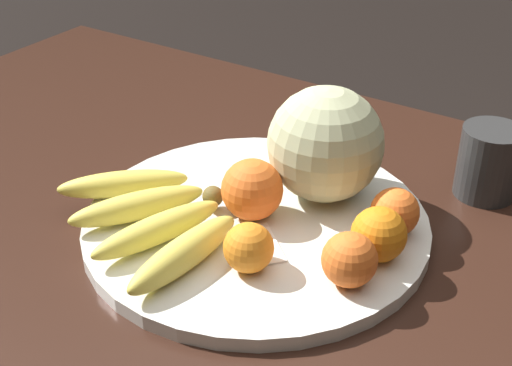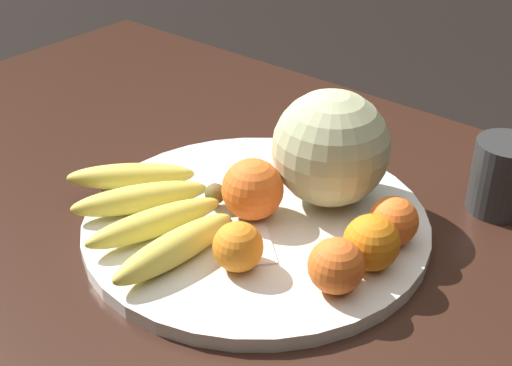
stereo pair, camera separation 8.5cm
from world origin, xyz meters
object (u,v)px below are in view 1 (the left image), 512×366
Objects in this scene: kitchen_table at (243,300)px; orange_front_left at (249,248)px; fruit_bowl at (256,223)px; melon at (325,144)px; ceramic_mug at (491,161)px; orange_back_left at (395,212)px; orange_back_right at (254,190)px; orange_mid_center at (349,260)px; produce_tag at (265,243)px; orange_front_right at (379,234)px; banana_bunch at (152,218)px.

kitchen_table is 25.87× the size of orange_front_left.
melon is (0.04, 0.09, 0.08)m from fruit_bowl.
orange_front_left is at bearing -116.35° from ceramic_mug.
melon is 2.59× the size of orange_front_left.
ceramic_mug is at bearing 50.35° from kitchen_table.
melon is 0.12m from orange_back_left.
orange_front_left is at bearing -60.14° from orange_back_right.
orange_mid_center is at bearing -91.36° from orange_back_left.
orange_mid_center is 0.55× the size of ceramic_mug.
produce_tag is at bearing -44.26° from orange_back_right.
produce_tag reaches higher than kitchen_table.
fruit_bowl is at bearing -157.71° from orange_back_left.
orange_mid_center reaches higher than orange_back_left.
orange_front_right reaches higher than orange_mid_center.
orange_back_right is at bearing -158.62° from orange_back_left.
ceramic_mug is (0.22, 0.26, 0.15)m from kitchen_table.
orange_front_right is 0.83× the size of orange_back_right.
orange_front_left is at bearing -39.16° from produce_tag.
orange_front_right is at bearing -36.42° from melon.
produce_tag is (0.05, -0.02, 0.12)m from kitchen_table.
kitchen_table is 5.80× the size of banana_bunch.
banana_bunch is at bearing -178.84° from orange_front_left.
kitchen_table is 0.17m from banana_bunch.
ceramic_mug is (0.17, 0.15, -0.04)m from melon.
orange_front_right is 0.06m from orange_mid_center.
produce_tag is 0.33m from ceramic_mug.
orange_front_right is at bearing 62.94° from produce_tag.
kitchen_table is 9.97× the size of melon.
orange_mid_center is (0.10, 0.04, 0.00)m from orange_front_left.
orange_mid_center is (0.15, -0.05, 0.04)m from fruit_bowl.
produce_tag is (-0.11, -0.10, -0.03)m from orange_back_left.
orange_back_left is (0.15, 0.06, 0.04)m from fruit_bowl.
orange_mid_center reaches higher than banana_bunch.
ceramic_mug reaches higher than orange_front_left.
orange_back_right reaches higher than banana_bunch.
melon is 0.11m from orange_back_right.
fruit_bowl is 7.29× the size of orange_back_left.
kitchen_table is 18.71× the size of produce_tag.
orange_back_right is at bearing 161.68° from orange_mid_center.
kitchen_table is at bearing -129.65° from ceramic_mug.
kitchen_table is 13.18× the size of ceramic_mug.
kitchen_table is 0.22m from orange_mid_center.
orange_back_left is 0.19m from ceramic_mug.
produce_tag is at bearing -45.83° from fruit_bowl.
banana_bunch is (-0.09, -0.09, 0.03)m from fruit_bowl.
banana_bunch is 2.27× the size of ceramic_mug.
banana_bunch is 0.45m from ceramic_mug.
orange_back_right is (-0.15, 0.05, 0.01)m from orange_mid_center.
kitchen_table is 0.23m from melon.
orange_front_left is at bearing -61.55° from fruit_bowl.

